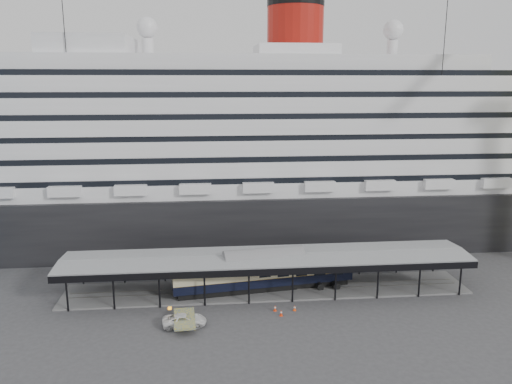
# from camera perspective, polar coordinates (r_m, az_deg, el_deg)

# --- Properties ---
(ground) EXTENTS (200.00, 200.00, 0.00)m
(ground) POSITION_cam_1_polar(r_m,az_deg,el_deg) (66.71, 1.80, -12.86)
(ground) COLOR #38383B
(ground) RESTS_ON ground
(cruise_ship) EXTENTS (130.00, 30.00, 43.90)m
(cruise_ship) POSITION_cam_1_polar(r_m,az_deg,el_deg) (92.66, -0.58, 6.19)
(cruise_ship) COLOR black
(cruise_ship) RESTS_ON ground
(platform_canopy) EXTENTS (56.00, 9.18, 5.30)m
(platform_canopy) POSITION_cam_1_polar(r_m,az_deg,el_deg) (70.31, 1.29, -9.38)
(platform_canopy) COLOR slate
(platform_canopy) RESTS_ON ground
(port_truck) EXTENTS (5.36, 2.75, 1.45)m
(port_truck) POSITION_cam_1_polar(r_m,az_deg,el_deg) (62.05, -8.17, -14.31)
(port_truck) COLOR white
(port_truck) RESTS_ON ground
(pullman_carriage) EXTENTS (25.41, 6.65, 24.74)m
(pullman_carriage) POSITION_cam_1_polar(r_m,az_deg,el_deg) (70.03, 0.89, -8.93)
(pullman_carriage) COLOR black
(pullman_carriage) RESTS_ON ground
(traffic_cone_left) EXTENTS (0.50, 0.50, 0.76)m
(traffic_cone_left) POSITION_cam_1_polar(r_m,az_deg,el_deg) (65.21, 2.19, -13.12)
(traffic_cone_left) COLOR #F6390D
(traffic_cone_left) RESTS_ON ground
(traffic_cone_mid) EXTENTS (0.45, 0.45, 0.73)m
(traffic_cone_mid) POSITION_cam_1_polar(r_m,az_deg,el_deg) (65.44, 4.44, -13.07)
(traffic_cone_mid) COLOR #F9480D
(traffic_cone_mid) RESTS_ON ground
(traffic_cone_right) EXTENTS (0.46, 0.46, 0.78)m
(traffic_cone_right) POSITION_cam_1_polar(r_m,az_deg,el_deg) (64.01, 2.90, -13.64)
(traffic_cone_right) COLOR red
(traffic_cone_right) RESTS_ON ground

